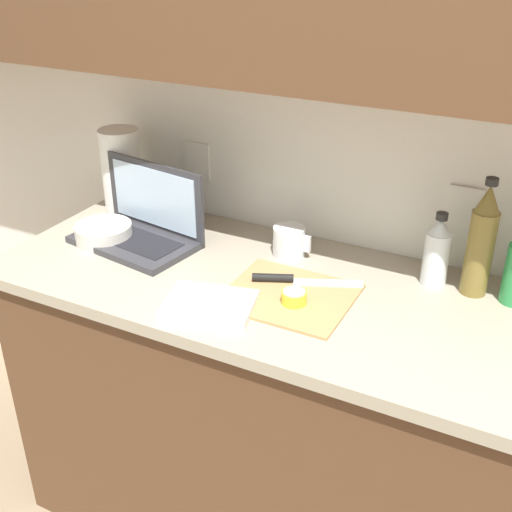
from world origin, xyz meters
The scene contains 12 objects.
wall_back centered at (0.00, 0.25, 1.56)m, with size 5.20×0.38×2.60m.
counter_unit centered at (0.02, 0.00, 0.47)m, with size 2.09×0.64×0.92m.
laptop centered at (-0.73, 0.06, 0.97)m, with size 0.40×0.27×0.23m.
cutting_board centered at (-0.20, -0.04, 0.92)m, with size 0.32×0.28×0.01m, color tan.
knife centered at (-0.23, 0.01, 0.94)m, with size 0.28×0.15×0.02m.
lemon_half_cut centered at (-0.17, -0.07, 0.94)m, with size 0.06×0.06×0.03m.
bottle_oil_tall centered at (0.21, 0.20, 1.06)m, with size 0.07×0.07×0.32m.
bottle_water_clear centered at (0.11, 0.20, 1.01)m, with size 0.07×0.07×0.20m.
measuring_cup centered at (-0.30, 0.17, 0.96)m, with size 0.11×0.09×0.09m.
bowl_white centered at (-0.83, 0.00, 0.95)m, with size 0.17×0.17×0.05m.
paper_towel_roll centered at (-0.91, 0.21, 1.06)m, with size 0.13×0.13×0.28m.
dish_towel centered at (-0.35, -0.18, 0.93)m, with size 0.22×0.16×0.02m, color silver.
Camera 1 is at (0.37, -1.34, 1.78)m, focal length 45.00 mm.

